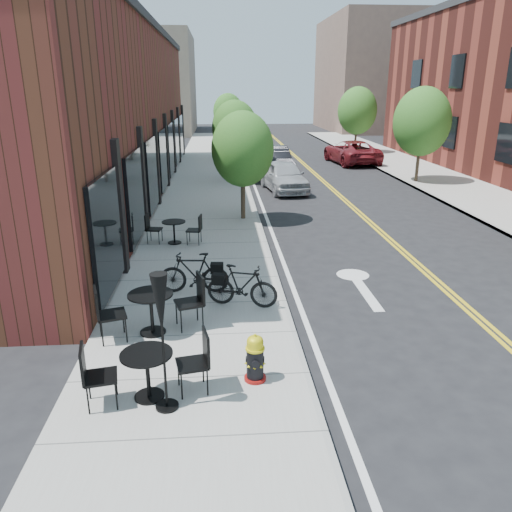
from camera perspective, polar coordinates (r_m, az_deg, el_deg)
name	(u,v)px	position (r m, az deg, el deg)	size (l,w,h in m)	color
ground	(296,337)	(10.00, 4.61, -9.18)	(120.00, 120.00, 0.00)	black
sidewalk_near	(206,214)	(19.29, -5.79, 4.81)	(4.00, 70.00, 0.12)	#9E9B93
sidewalk_far	(506,209)	(22.42, 26.67, 4.87)	(4.00, 70.00, 0.12)	#9E9B93
building_near	(100,116)	(23.31, -17.37, 15.05)	(5.00, 28.00, 7.00)	#4D2918
bg_building_left	(155,84)	(57.10, -11.44, 18.73)	(8.00, 14.00, 10.00)	#726656
bg_building_right	(372,75)	(61.27, 13.07, 19.54)	(10.00, 16.00, 12.00)	brown
tree_near_a	(243,149)	(17.86, -1.54, 12.09)	(2.20, 2.20, 3.81)	#382B1E
tree_near_b	(235,128)	(25.81, -2.43, 14.38)	(2.30, 2.30, 3.98)	#382B1E
tree_near_c	(231,122)	(33.80, -2.90, 15.09)	(2.10, 2.10, 3.67)	#382B1E
tree_near_d	(228,112)	(41.78, -3.20, 16.13)	(2.40, 2.40, 4.11)	#382B1E
tree_far_b	(422,122)	(26.73, 18.44, 14.36)	(2.80, 2.80, 4.62)	#382B1E
tree_far_c	(357,111)	(38.11, 11.50, 15.96)	(2.80, 2.80, 4.62)	#382B1E
fire_hydrant	(255,358)	(8.23, -0.10, -11.63)	(0.39, 0.39, 0.82)	maroon
bicycle_left	(194,273)	(11.61, -7.10, -1.91)	(0.46, 1.61, 0.97)	black
bicycle_right	(242,286)	(10.82, -1.61, -3.42)	(0.44, 1.57, 0.95)	black
bistro_set_a	(147,369)	(7.93, -12.31, -12.47)	(1.89, 0.94, 1.00)	black
bistro_set_b	(151,307)	(9.83, -11.88, -5.76)	(2.05, 1.08, 1.08)	black
bistro_set_c	(174,229)	(15.43, -9.36, 3.07)	(1.70, 0.83, 0.90)	black
patio_umbrella	(161,314)	(7.16, -10.80, -6.54)	(0.35, 0.35, 2.14)	black
parked_car_a	(284,176)	(23.78, 3.20, 9.11)	(1.67, 4.15, 1.41)	#A5A9AD
parked_car_b	(272,162)	(27.68, 1.89, 10.71)	(1.71, 4.91, 1.62)	black
parked_car_c	(251,146)	(35.35, -0.58, 12.44)	(2.23, 5.48, 1.59)	silver
parked_car_far	(351,152)	(33.21, 10.84, 11.61)	(2.44, 5.28, 1.47)	maroon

